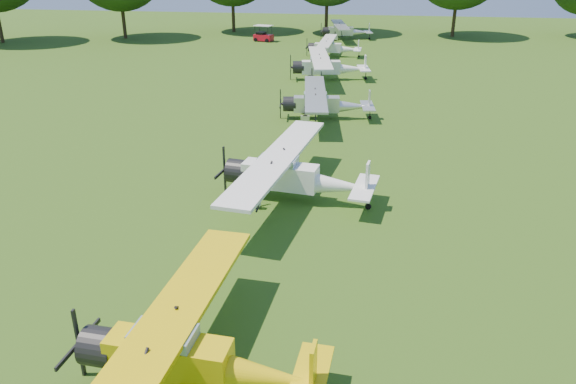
# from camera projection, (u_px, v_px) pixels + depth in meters

# --- Properties ---
(ground) EXTENTS (160.00, 160.00, 0.00)m
(ground) POSITION_uv_depth(u_px,v_px,m) (257.00, 223.00, 23.53)
(ground) COLOR #2B4E13
(ground) RESTS_ON ground
(tree_belt) EXTENTS (137.36, 130.27, 14.52)m
(tree_belt) POSITION_uv_depth(u_px,v_px,m) (351.00, 26.00, 19.97)
(tree_belt) COLOR #2F2012
(tree_belt) RESTS_ON ground
(aircraft_2) EXTENTS (6.72, 10.70, 2.11)m
(aircraft_2) POSITION_uv_depth(u_px,v_px,m) (187.00, 355.00, 14.09)
(aircraft_2) COLOR yellow
(aircraft_2) RESTS_ON ground
(aircraft_3) EXTENTS (7.20, 11.43, 2.24)m
(aircraft_3) POSITION_uv_depth(u_px,v_px,m) (292.00, 173.00, 25.17)
(aircraft_3) COLOR white
(aircraft_3) RESTS_ON ground
(aircraft_4) EXTENTS (6.38, 10.13, 1.99)m
(aircraft_4) POSITION_uv_depth(u_px,v_px,m) (324.00, 102.00, 37.38)
(aircraft_4) COLOR silver
(aircraft_4) RESTS_ON ground
(aircraft_5) EXTENTS (6.97, 11.04, 2.17)m
(aircraft_5) POSITION_uv_depth(u_px,v_px,m) (327.00, 65.00, 48.42)
(aircraft_5) COLOR white
(aircraft_5) RESTS_ON ground
(aircraft_6) EXTENTS (5.80, 9.22, 1.82)m
(aircraft_6) POSITION_uv_depth(u_px,v_px,m) (332.00, 46.00, 58.83)
(aircraft_6) COLOR white
(aircraft_6) RESTS_ON ground
(aircraft_7) EXTENTS (6.47, 10.24, 2.01)m
(aircraft_7) POSITION_uv_depth(u_px,v_px,m) (345.00, 30.00, 69.77)
(aircraft_7) COLOR silver
(aircraft_7) RESTS_ON ground
(golf_cart) EXTENTS (2.50, 1.90, 1.90)m
(golf_cart) POSITION_uv_depth(u_px,v_px,m) (263.00, 36.00, 68.63)
(golf_cart) COLOR red
(golf_cart) RESTS_ON ground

